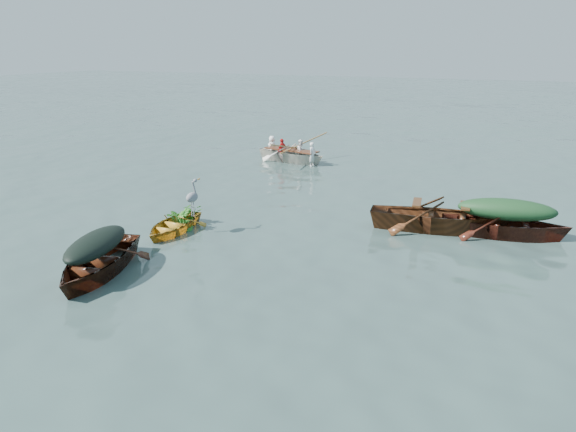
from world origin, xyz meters
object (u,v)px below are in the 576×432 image
object	(u,v)px
yellow_dinghy	(173,232)
heron	(192,202)
dark_covered_boat	(99,274)
rowed_boat	(292,162)
green_tarp_boat	(504,237)
open_wooden_boat	(439,231)

from	to	relation	value
yellow_dinghy	heron	size ratio (longest dim) A/B	2.85
dark_covered_boat	rowed_boat	world-z (taller)	rowed_boat
yellow_dinghy	dark_covered_boat	bearing A→B (deg)	-90.59
yellow_dinghy	heron	bearing A→B (deg)	5.19
green_tarp_boat	rowed_boat	size ratio (longest dim) A/B	0.99
heron	open_wooden_boat	bearing A→B (deg)	21.67
rowed_boat	heron	distance (m)	9.11
dark_covered_boat	open_wooden_boat	bearing A→B (deg)	28.64
dark_covered_boat	green_tarp_boat	world-z (taller)	dark_covered_boat
dark_covered_boat	green_tarp_boat	size ratio (longest dim) A/B	0.93
green_tarp_boat	rowed_boat	distance (m)	10.30
open_wooden_boat	heron	bearing A→B (deg)	107.56
open_wooden_boat	rowed_boat	distance (m)	9.24
yellow_dinghy	open_wooden_boat	bearing A→B (deg)	20.31
dark_covered_boat	green_tarp_boat	bearing A→B (deg)	22.90
yellow_dinghy	rowed_boat	size ratio (longest dim) A/B	0.64
green_tarp_boat	heron	xyz separation A→B (m)	(-6.89, -2.96, 0.80)
yellow_dinghy	heron	distance (m)	0.97
rowed_boat	yellow_dinghy	bearing A→B (deg)	-161.69
yellow_dinghy	open_wooden_boat	xyz separation A→B (m)	(5.92, 2.87, 0.00)
dark_covered_boat	heron	bearing A→B (deg)	67.76
yellow_dinghy	rowed_boat	distance (m)	9.10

